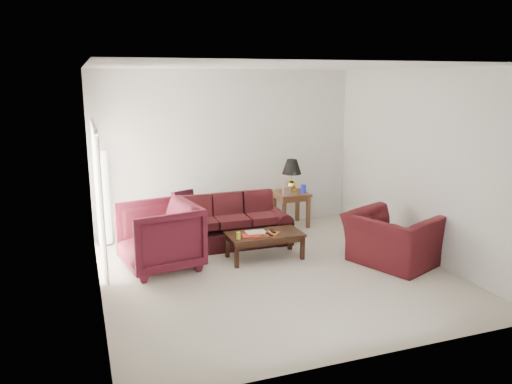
% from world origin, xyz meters
% --- Properties ---
extents(floor, '(5.00, 5.00, 0.00)m').
position_xyz_m(floor, '(0.00, 0.00, 0.00)').
color(floor, beige).
rests_on(floor, ground).
extents(blinds, '(0.10, 2.00, 2.16)m').
position_xyz_m(blinds, '(-2.42, 1.30, 1.08)').
color(blinds, silver).
rests_on(blinds, ground).
extents(sofa, '(2.12, 1.07, 0.84)m').
position_xyz_m(sofa, '(-0.26, 1.43, 0.42)').
color(sofa, black).
rests_on(sofa, ground).
extents(throw_pillow, '(0.45, 0.34, 0.42)m').
position_xyz_m(throw_pillow, '(-0.94, 2.09, 0.67)').
color(throw_pillow, black).
rests_on(throw_pillow, sofa).
extents(end_table, '(0.64, 0.64, 0.67)m').
position_xyz_m(end_table, '(1.19, 2.14, 0.34)').
color(end_table, '#4A1E19').
rests_on(end_table, ground).
extents(table_lamp, '(0.43, 0.43, 0.64)m').
position_xyz_m(table_lamp, '(1.23, 2.22, 0.99)').
color(table_lamp, yellow).
rests_on(table_lamp, end_table).
extents(clock, '(0.16, 0.06, 0.16)m').
position_xyz_m(clock, '(1.03, 1.98, 0.75)').
color(clock, white).
rests_on(clock, end_table).
extents(blue_canister, '(0.11, 0.11, 0.16)m').
position_xyz_m(blue_canister, '(1.38, 2.01, 0.75)').
color(blue_canister, '#1C24BB').
rests_on(blue_canister, end_table).
extents(picture_frame, '(0.18, 0.20, 0.06)m').
position_xyz_m(picture_frame, '(1.06, 2.35, 0.76)').
color(picture_frame, silver).
rests_on(picture_frame, end_table).
extents(floor_lamp, '(0.34, 0.34, 1.66)m').
position_xyz_m(floor_lamp, '(-2.32, 2.20, 0.83)').
color(floor_lamp, white).
rests_on(floor_lamp, ground).
extents(armchair_left, '(1.28, 1.26, 1.01)m').
position_xyz_m(armchair_left, '(-1.59, 0.75, 0.51)').
color(armchair_left, '#440F1B').
rests_on(armchair_left, ground).
extents(armchair_right, '(1.48, 1.56, 0.81)m').
position_xyz_m(armchair_right, '(1.83, -0.29, 0.40)').
color(armchair_right, '#3C0D12').
rests_on(armchair_right, ground).
extents(coffee_table, '(1.28, 0.77, 0.42)m').
position_xyz_m(coffee_table, '(0.06, 0.61, 0.21)').
color(coffee_table, black).
rests_on(coffee_table, ground).
extents(magazine_red, '(0.31, 0.24, 0.02)m').
position_xyz_m(magazine_red, '(-0.19, 0.54, 0.43)').
color(magazine_red, '#AE2111').
rests_on(magazine_red, coffee_table).
extents(magazine_white, '(0.32, 0.25, 0.02)m').
position_xyz_m(magazine_white, '(-0.06, 0.67, 0.43)').
color(magazine_white, silver).
rests_on(magazine_white, coffee_table).
extents(magazine_orange, '(0.33, 0.33, 0.02)m').
position_xyz_m(magazine_orange, '(0.14, 0.53, 0.43)').
color(magazine_orange, '#C24A16').
rests_on(magazine_orange, coffee_table).
extents(remote_a, '(0.07, 0.17, 0.02)m').
position_xyz_m(remote_a, '(0.09, 0.46, 0.45)').
color(remote_a, black).
rests_on(remote_a, coffee_table).
extents(remote_b, '(0.05, 0.16, 0.02)m').
position_xyz_m(remote_b, '(0.19, 0.58, 0.45)').
color(remote_b, black).
rests_on(remote_b, coffee_table).
extents(yellow_glass, '(0.07, 0.07, 0.11)m').
position_xyz_m(yellow_glass, '(-0.42, 0.47, 0.48)').
color(yellow_glass, '#EDFF38').
rests_on(yellow_glass, coffee_table).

